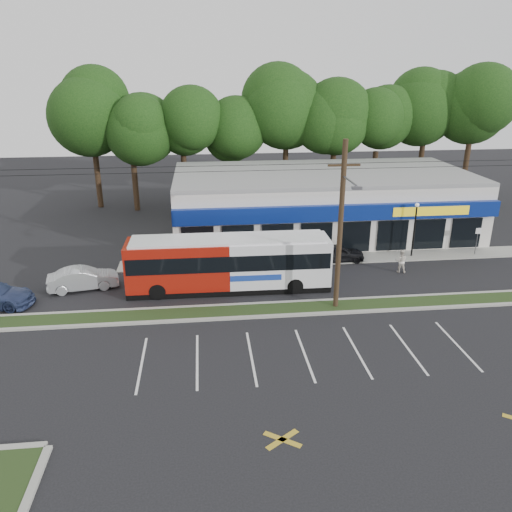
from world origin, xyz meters
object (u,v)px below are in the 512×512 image
Objects in this scene: car_dark at (338,253)px; pedestrian_a at (300,259)px; car_silver at (83,279)px; pedestrian_b at (401,261)px; lamp_post at (415,224)px; sign_post at (478,236)px; metrobus at (229,262)px; utility_pole at (338,222)px.

pedestrian_a reaches higher than car_dark.
car_silver is (-17.78, -3.06, 0.06)m from car_dark.
car_dark is 4.62m from pedestrian_b.
car_dark is 2.25× the size of pedestrian_a.
lamp_post is 5.13m from sign_post.
car_silver is (-9.46, 0.94, -1.12)m from metrobus.
lamp_post reaches higher than sign_post.
sign_post reaches higher than pedestrian_a.
pedestrian_b is (12.19, 1.50, -1.02)m from metrobus.
utility_pole is 28.75× the size of pedestrian_a.
lamp_post is 6.22m from car_dark.
lamp_post is 14.85m from metrobus.
car_dark is at bearing -177.08° from lamp_post.
sign_post is 0.57× the size of car_dark.
lamp_post is at bearing 177.42° from sign_post.
pedestrian_b is at bearing 39.44° from utility_pole.
metrobus is 7.81× the size of pedestrian_b.
sign_post is 0.50× the size of car_silver.
pedestrian_b reaches higher than car_dark.
utility_pole is 16.80m from car_silver.
pedestrian_b is (-7.00, -2.57, -0.72)m from sign_post.
utility_pole is at bearing -117.91° from car_silver.
lamp_post is at bearing 17.49° from metrobus.
utility_pole reaches higher than sign_post.
pedestrian_a is 7.08m from pedestrian_b.
pedestrian_b is (21.66, 0.56, 0.11)m from car_silver.
pedestrian_a is (14.66, 1.63, 0.14)m from car_silver.
car_dark is at bearing -91.90° from car_silver.
car_dark is at bearing 73.18° from utility_pole.
lamp_post is 9.34m from pedestrian_a.
lamp_post reaches higher than pedestrian_a.
utility_pole reaches higher than lamp_post.
utility_pole is 11.33× the size of car_silver.
sign_post is 14.10m from pedestrian_a.
pedestrian_b is (7.00, -1.07, -0.04)m from pedestrian_a.
pedestrian_a is at bearing 26.95° from metrobus.
sign_post is 1.28× the size of pedestrian_a.
car_dark is at bearing 164.49° from pedestrian_a.
pedestrian_a reaches higher than car_silver.
sign_post reaches higher than car_dark.
car_silver is 21.66m from pedestrian_b.
utility_pole is 11.76× the size of lamp_post.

